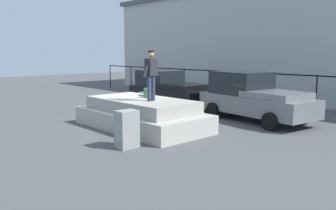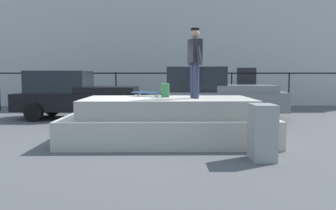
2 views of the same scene
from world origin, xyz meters
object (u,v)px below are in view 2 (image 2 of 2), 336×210
Objects in this scene: skateboarder at (195,58)px; utility_box at (262,132)px; backpack at (165,90)px; car_black_pickup_near at (78,95)px; skateboard at (147,93)px; car_grey_pickup_mid at (215,93)px.

skateboarder reaches higher than utility_box.
car_black_pickup_near reaches higher than backpack.
backpack reaches higher than skateboard.
utility_box is at bearing -47.11° from skateboard.
backpack is 4.30m from car_grey_pickup_mid.
car_grey_pickup_mid is 4.56× the size of utility_box.
skateboarder is at bearing -28.86° from skateboard.
backpack is at bearing 147.27° from skateboarder.
car_grey_pickup_mid is (2.36, 3.65, -0.22)m from skateboard.
backpack is at bearing -50.36° from car_black_pickup_near.
car_black_pickup_near is (-3.25, 3.92, -0.35)m from backpack.
car_black_pickup_near is at bearing 126.65° from skateboard.
car_grey_pickup_mid is (5.14, -0.07, 0.05)m from car_black_pickup_near.
skateboarder is 4.60m from car_grey_pickup_mid.
skateboarder is 1.57× the size of utility_box.
skateboarder is 2.64m from utility_box.
car_grey_pickup_mid reaches higher than car_black_pickup_near.
car_black_pickup_near reaches higher than utility_box.
utility_box is at bearing -58.47° from skateboarder.
skateboarder is 4.80× the size of backpack.
skateboard is 4.65m from car_black_pickup_near.
skateboard is 0.78× the size of utility_box.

